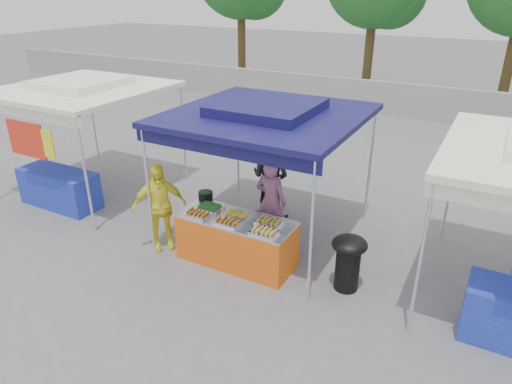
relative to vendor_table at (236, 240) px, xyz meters
The scene contains 20 objects.
ground_plane 0.44m from the vendor_table, 90.00° to the left, with size 80.00×80.00×0.00m, color slate.
back_wall 11.10m from the vendor_table, 90.00° to the left, with size 40.00×0.25×1.20m, color gray.
main_canopy 2.22m from the vendor_table, 90.00° to the left, with size 3.20×3.20×2.57m.
neighbor_stall_left 4.70m from the vendor_table, behind, with size 3.20×3.20×2.57m.
vendor_table is the anchor object (origin of this frame).
food_tray_fl 0.80m from the vendor_table, 158.47° to the right, with size 0.42×0.30×0.07m.
food_tray_fm 0.51m from the vendor_table, 94.96° to the right, with size 0.42×0.30×0.07m.
food_tray_fr 0.83m from the vendor_table, 20.18° to the right, with size 0.42×0.30×0.07m.
food_tray_bl 0.74m from the vendor_table, behind, with size 0.42×0.30×0.07m.
food_tray_bm 0.47m from the vendor_table, 103.80° to the left, with size 0.42×0.30×0.07m.
food_tray_br 0.74m from the vendor_table, ahead, with size 0.42×0.30×0.07m.
cooking_pot 1.05m from the vendor_table, 157.04° to the left, with size 0.26×0.26×0.15m, color black.
skewer_cup 0.52m from the vendor_table, 133.61° to the right, with size 0.08×0.08×0.10m, color silver.
wok_burner 1.92m from the vendor_table, ahead, with size 0.55×0.55×0.93m.
crate_left 0.75m from the vendor_table, 118.80° to the left, with size 0.50×0.35×0.30m, color #1628BA.
crate_right 0.69m from the vendor_table, 71.14° to the left, with size 0.55×0.38×0.33m, color #1628BA.
crate_stacked 0.65m from the vendor_table, 71.14° to the left, with size 0.52×0.36×0.31m, color #1628BA.
vendor_woman 0.99m from the vendor_table, 76.91° to the left, with size 0.60×0.40×1.65m, color #9D6489.
helper_man 1.92m from the vendor_table, 98.91° to the left, with size 0.83×0.65×1.71m, color #232228.
customer_person 1.52m from the vendor_table, behind, with size 0.96×0.40×1.63m, color #FFF738.
Camera 1 is at (3.51, -5.85, 4.40)m, focal length 32.00 mm.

